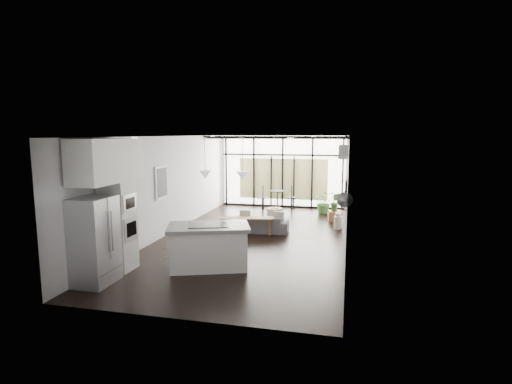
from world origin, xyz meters
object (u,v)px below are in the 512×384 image
at_px(console_bench, 247,226).
at_px(milk_can, 338,221).
at_px(island, 209,246).
at_px(tv, 346,190).
at_px(pouf, 274,214).
at_px(fridge, 94,241).
at_px(sofa, 260,221).

xyz_separation_m(console_bench, milk_can, (2.53, 1.25, 0.00)).
bearing_deg(island, tv, 32.14).
height_order(console_bench, tv, tv).
relative_size(pouf, tv, 0.47).
distance_m(fridge, tv, 6.80).
height_order(console_bench, milk_can, milk_can).
relative_size(fridge, console_bench, 1.10).
height_order(island, milk_can, island).
distance_m(milk_can, tv, 1.24).
bearing_deg(tv, milk_can, 108.51).
distance_m(console_bench, pouf, 2.05).
distance_m(island, tv, 4.65).
bearing_deg(fridge, console_bench, 66.27).
distance_m(fridge, milk_can, 7.15).
bearing_deg(fridge, milk_can, 51.51).
xyz_separation_m(sofa, console_bench, (-0.29, -0.36, -0.08)).
bearing_deg(fridge, pouf, 69.83).
xyz_separation_m(island, console_bench, (0.09, 2.97, -0.22)).
xyz_separation_m(fridge, milk_can, (4.43, 5.58, -0.60)).
relative_size(fridge, sofa, 1.00).
relative_size(console_bench, pouf, 2.95).
bearing_deg(tv, island, -128.25).
bearing_deg(tv, console_bench, -167.28).
bearing_deg(island, pouf, 64.51).
height_order(pouf, tv, tv).
bearing_deg(sofa, pouf, -97.01).
height_order(island, pouf, island).
bearing_deg(fridge, island, 36.85).
bearing_deg(island, console_bench, 68.63).
bearing_deg(fridge, sofa, 64.98).
bearing_deg(console_bench, fridge, -125.62).
distance_m(console_bench, tv, 3.00).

